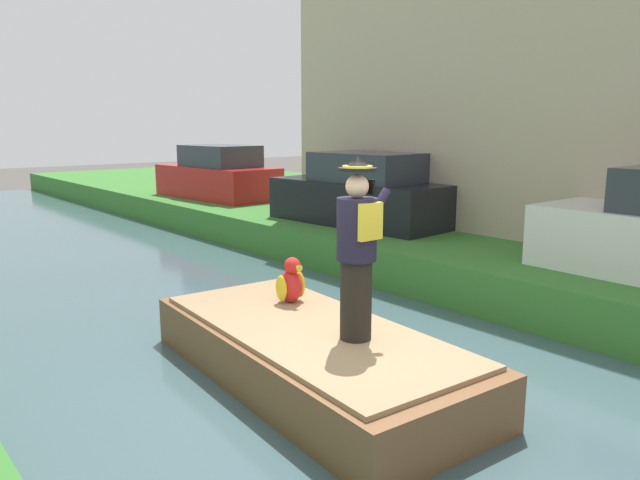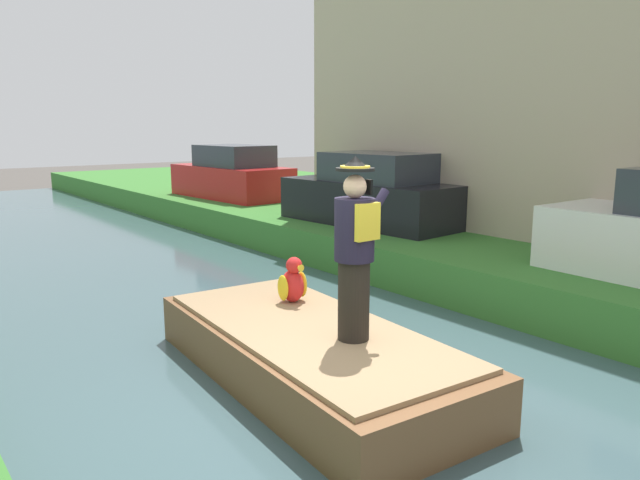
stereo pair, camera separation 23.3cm
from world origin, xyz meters
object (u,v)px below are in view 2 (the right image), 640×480
parrot_plush (293,283)px  parked_car_dark (372,194)px  boat (309,353)px  person_pirate (355,250)px  parked_car_red (232,176)px

parrot_plush → parked_car_dark: bearing=37.4°
boat → parked_car_dark: parked_car_dark is taller
person_pirate → parked_car_dark: (4.78, 4.90, -0.22)m
parrot_plush → boat: bearing=-114.3°
parrot_plush → parked_car_red: parked_car_red is taller
person_pirate → parked_car_dark: 6.85m
boat → parked_car_red: (4.90, 10.25, 1.01)m
parrot_plush → parked_car_dark: (4.52, 3.46, 0.46)m
boat → person_pirate: (0.12, -0.60, 1.23)m
parrot_plush → parked_car_dark: parked_car_dark is taller
boat → parrot_plush: bearing=65.7°
boat → person_pirate: size_ratio=2.34×
boat → parked_car_dark: (4.90, 4.30, 1.01)m
person_pirate → parked_car_dark: bearing=59.6°
parrot_plush → parked_car_red: size_ratio=0.14×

